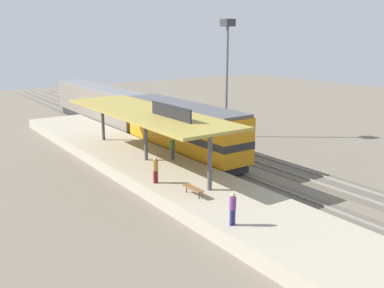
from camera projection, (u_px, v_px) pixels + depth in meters
ground_plane at (215, 158)px, 36.62m from camera, size 120.00×120.00×0.00m
track_near at (195, 161)px, 35.51m from camera, size 3.20×110.00×0.16m
track_far at (238, 153)px, 38.05m from camera, size 3.20×110.00×0.16m
platform at (147, 166)px, 32.86m from camera, size 6.00×44.00×0.90m
station_canopy at (146, 113)px, 31.79m from camera, size 5.20×18.00×4.70m
platform_bench at (193, 188)px, 25.34m from camera, size 0.44×1.70×0.50m
locomotive at (184, 129)px, 36.29m from camera, size 2.93×14.43×4.44m
passenger_carriage_single at (99, 104)px, 50.65m from camera, size 2.90×20.00×4.24m
light_mast at (227, 54)px, 42.27m from camera, size 1.10×1.10×11.70m
person_waiting at (233, 207)px, 21.23m from camera, size 0.34×0.34×1.71m
person_walking at (155, 169)px, 27.39m from camera, size 0.34×0.34×1.71m
person_boarding at (172, 147)px, 32.69m from camera, size 0.34×0.34×1.71m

